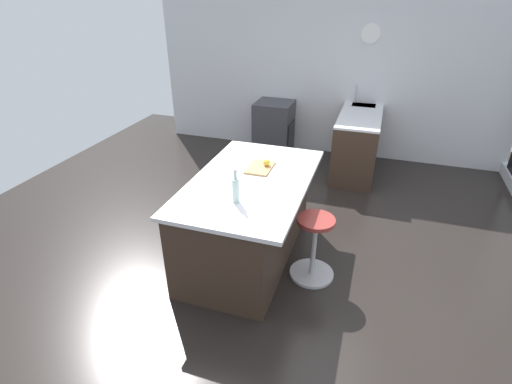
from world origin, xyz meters
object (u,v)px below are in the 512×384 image
(kitchen_island, at_px, (247,217))
(water_bottle, at_px, (236,189))
(apple_yellow, at_px, (267,163))
(cutting_board, at_px, (260,167))
(oven_range, at_px, (274,127))
(stool_by_window, at_px, (314,249))

(kitchen_island, bearing_deg, water_bottle, 7.91)
(apple_yellow, distance_m, water_bottle, 0.78)
(kitchen_island, relative_size, cutting_board, 5.16)
(cutting_board, xyz_separation_m, apple_yellow, (-0.04, 0.06, 0.05))
(oven_range, relative_size, water_bottle, 2.78)
(oven_range, bearing_deg, apple_yellow, 13.91)
(kitchen_island, relative_size, apple_yellow, 26.23)
(apple_yellow, bearing_deg, oven_range, -166.09)
(oven_range, height_order, kitchen_island, kitchen_island)
(stool_by_window, bearing_deg, apple_yellow, -126.24)
(oven_range, xyz_separation_m, stool_by_window, (3.01, 1.26, -0.12))
(stool_by_window, bearing_deg, water_bottle, -64.79)
(oven_range, relative_size, cutting_board, 2.42)
(stool_by_window, distance_m, water_bottle, 1.02)
(oven_range, xyz_separation_m, cutting_board, (2.60, 0.58, 0.47))
(water_bottle, bearing_deg, cutting_board, -179.19)
(oven_range, xyz_separation_m, water_bottle, (3.33, 0.59, 0.59))
(stool_by_window, height_order, cutting_board, cutting_board)
(oven_range, relative_size, kitchen_island, 0.47)
(kitchen_island, bearing_deg, apple_yellow, 160.35)
(stool_by_window, relative_size, cutting_board, 1.85)
(cutting_board, bearing_deg, water_bottle, 0.81)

